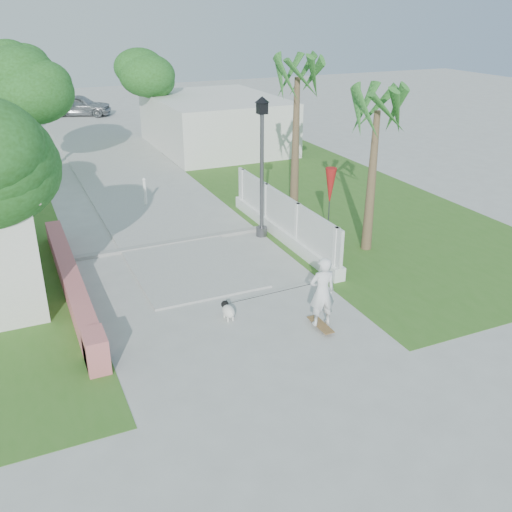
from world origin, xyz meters
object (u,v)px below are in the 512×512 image
bollard (145,191)px  dog (228,310)px  patio_umbrella (330,187)px  skateboarder (277,294)px  parked_car (78,105)px  street_lamp (262,163)px

bollard → dog: (-0.28, -9.04, -0.36)m
patio_umbrella → dog: patio_umbrella is taller
bollard → patio_umbrella: patio_umbrella is taller
patio_umbrella → skateboarder: bearing=-132.9°
dog → parked_car: parked_car is taller
patio_umbrella → skateboarder: (-3.92, -4.21, -0.91)m
street_lamp → skateboarder: street_lamp is taller
bollard → parked_car: size_ratio=0.26×
patio_umbrella → parked_car: patio_umbrella is taller
street_lamp → bollard: size_ratio=4.07×
street_lamp → skateboarder: bearing=-111.2°
street_lamp → dog: (-2.98, -4.54, -2.20)m
street_lamp → bollard: bearing=121.0°
skateboarder → dog: skateboarder is taller
bollard → dog: bollard is taller
skateboarder → dog: 1.29m
bollard → patio_umbrella: size_ratio=0.47×
parked_car → street_lamp: bearing=-154.1°
street_lamp → dog: 5.86m
patio_umbrella → skateboarder: 5.83m
dog → skateboarder: bearing=-37.1°
street_lamp → parked_car: (-2.12, 24.83, -1.71)m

